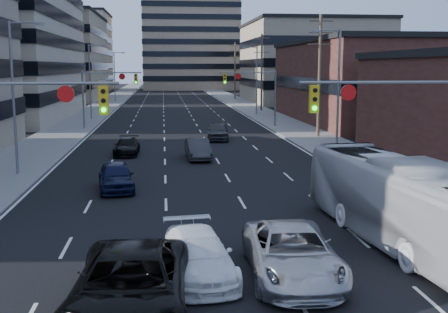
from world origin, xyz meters
name	(u,v)px	position (x,y,z in m)	size (l,w,h in m)	color
ground	(237,313)	(0.00, 0.00, 0.00)	(400.00, 400.00, 0.00)	black
road_surface	(170,92)	(0.00, 130.00, 0.01)	(18.00, 300.00, 0.02)	black
sidewalk_left	(124,92)	(-11.50, 130.00, 0.07)	(5.00, 300.00, 0.15)	slate
sidewalk_right	(215,91)	(11.50, 130.00, 0.07)	(5.00, 300.00, 0.15)	slate
office_left_far	(48,58)	(-24.00, 100.00, 8.00)	(20.00, 30.00, 16.00)	gray
storefront_right_mid	(385,83)	(24.00, 50.00, 4.50)	(20.00, 30.00, 9.00)	#472119
office_right_far	(310,63)	(25.00, 88.00, 7.00)	(22.00, 28.00, 14.00)	gray
bg_block_left	(63,53)	(-28.00, 140.00, 10.00)	(24.00, 24.00, 20.00)	#ADA089
bg_block_right	(294,68)	(32.00, 130.00, 6.00)	(22.00, 22.00, 12.00)	gray
signal_near_left	(14,123)	(-7.45, 8.00, 4.33)	(6.59, 0.33, 6.00)	slate
signal_near_right	(394,119)	(7.45, 8.00, 4.33)	(6.59, 0.33, 6.00)	slate
signal_far_left	(106,87)	(-7.68, 45.00, 4.30)	(6.09, 0.33, 6.00)	slate
signal_far_right	(254,87)	(7.68, 45.00, 4.30)	(6.09, 0.33, 6.00)	slate
utility_pole_block	(319,74)	(12.20, 36.00, 5.78)	(2.20, 0.28, 11.00)	#4C3D2D
utility_pole_midblock	(262,71)	(12.20, 66.00, 5.78)	(2.20, 0.28, 11.00)	#4C3D2D
utility_pole_distant	(235,70)	(12.20, 96.00, 5.78)	(2.20, 0.28, 11.00)	#4C3D2D
streetlight_left_near	(16,90)	(-10.34, 20.00, 5.05)	(2.03, 0.22, 9.00)	slate
streetlight_left_mid	(91,78)	(-10.34, 55.00, 5.05)	(2.03, 0.22, 9.00)	slate
streetlight_left_far	(115,74)	(-10.34, 90.00, 5.05)	(2.03, 0.22, 9.00)	slate
streetlight_right_near	(336,86)	(10.34, 25.00, 5.05)	(2.03, 0.22, 9.00)	slate
streetlight_right_far	(256,77)	(10.34, 60.00, 5.05)	(2.03, 0.22, 9.00)	slate
black_pickup	(130,287)	(-2.77, -0.08, 0.89)	(2.94, 6.37, 1.77)	black
white_van	(198,255)	(-0.86, 2.78, 0.69)	(1.92, 4.74, 1.37)	white
silver_suv	(292,253)	(2.00, 2.36, 0.79)	(2.62, 5.68, 1.58)	#AEAEB2
transit_bus	(398,200)	(6.66, 5.45, 1.58)	(2.66, 11.35, 3.16)	silver
sedan_blue	(116,176)	(-4.38, 15.43, 0.75)	(1.76, 4.38, 1.49)	black
sedan_grey_center	(198,149)	(0.52, 24.93, 0.72)	(1.52, 4.36, 1.44)	#2E2E30
sedan_black_far	(127,146)	(-4.55, 27.47, 0.62)	(1.73, 4.26, 1.24)	black
sedan_grey_right	(218,131)	(2.91, 35.12, 0.79)	(1.86, 4.63, 1.58)	#363639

